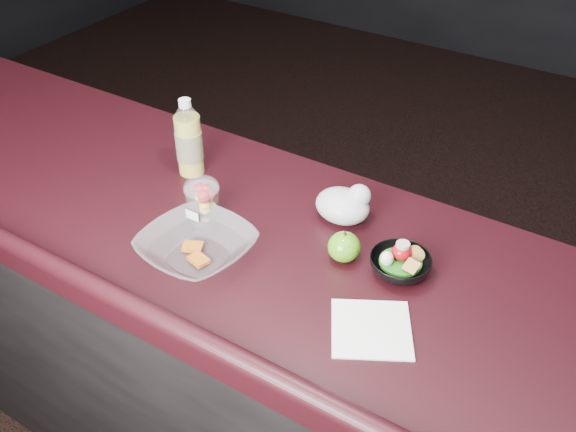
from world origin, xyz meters
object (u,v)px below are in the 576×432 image
(lemonade_bottle, at_px, (189,143))
(green_apple, at_px, (344,247))
(snack_bowl, at_px, (400,263))
(takeout_bowl, at_px, (197,247))
(fruit_cup, at_px, (202,200))

(lemonade_bottle, height_order, green_apple, lemonade_bottle)
(snack_bowl, distance_m, takeout_bowl, 0.46)
(snack_bowl, bearing_deg, lemonade_bottle, 173.48)
(snack_bowl, bearing_deg, takeout_bowl, -154.14)
(green_apple, distance_m, snack_bowl, 0.13)
(lemonade_bottle, bearing_deg, snack_bowl, -6.52)
(takeout_bowl, bearing_deg, fruit_cup, 121.78)
(fruit_cup, height_order, green_apple, fruit_cup)
(lemonade_bottle, bearing_deg, takeout_bowl, -49.04)
(lemonade_bottle, relative_size, green_apple, 2.80)
(lemonade_bottle, bearing_deg, green_apple, -10.77)
(fruit_cup, distance_m, snack_bowl, 0.49)
(lemonade_bottle, bearing_deg, fruit_cup, -43.43)
(fruit_cup, xyz_separation_m, green_apple, (0.36, 0.06, -0.03))
(fruit_cup, relative_size, green_apple, 1.57)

